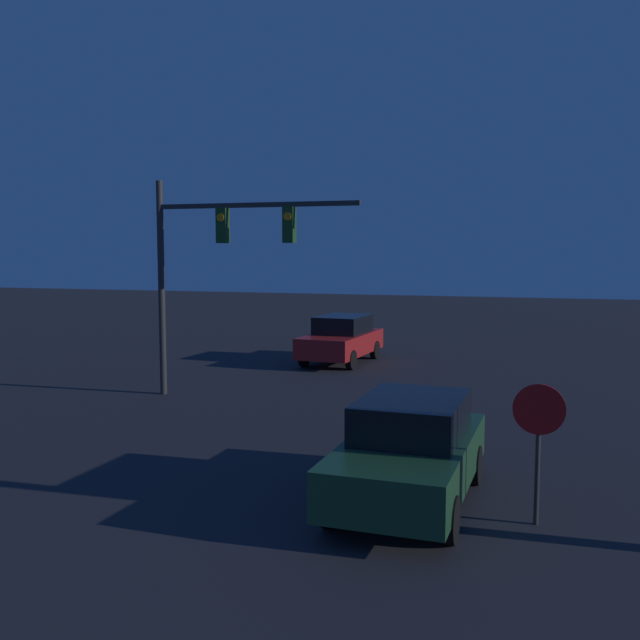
{
  "coord_description": "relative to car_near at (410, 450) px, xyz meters",
  "views": [
    {
      "loc": [
        4.36,
        -0.96,
        3.89
      ],
      "look_at": [
        0.0,
        12.76,
        2.48
      ],
      "focal_mm": 40.0,
      "sensor_mm": 36.0,
      "label": 1
    }
  ],
  "objects": [
    {
      "name": "car_near",
      "position": [
        0.0,
        0.0,
        0.0
      ],
      "size": [
        1.96,
        4.19,
        1.62
      ],
      "rotation": [
        0.0,
        0.0,
        3.11
      ],
      "color": "#1E4728",
      "rests_on": "ground_plane"
    },
    {
      "name": "car_far",
      "position": [
        -4.8,
        13.01,
        0.0
      ],
      "size": [
        2.11,
        4.26,
        1.62
      ],
      "rotation": [
        0.0,
        0.0,
        3.07
      ],
      "color": "#B21E1E",
      "rests_on": "ground_plane"
    },
    {
      "name": "traffic_signal_mast",
      "position": [
        -6.41,
        6.28,
        3.04
      ],
      "size": [
        5.57,
        0.3,
        5.72
      ],
      "color": "#2D2D2D",
      "rests_on": "ground_plane"
    },
    {
      "name": "stop_sign",
      "position": [
        1.88,
        -0.34,
        0.59
      ],
      "size": [
        0.72,
        0.07,
        2.03
      ],
      "color": "#2D2D2D",
      "rests_on": "ground_plane"
    }
  ]
}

